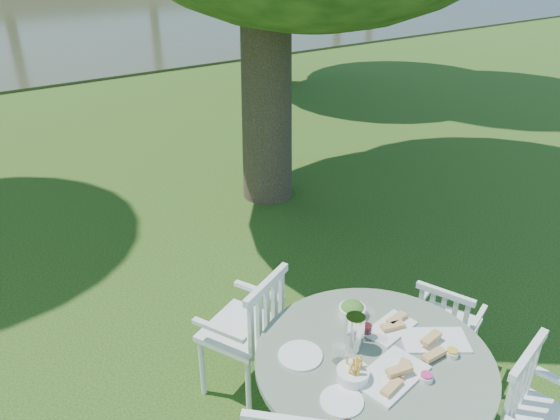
# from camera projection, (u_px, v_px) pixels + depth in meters

# --- Properties ---
(ground) EXTENTS (140.00, 140.00, 0.00)m
(ground) POSITION_uv_depth(u_px,v_px,m) (292.00, 302.00, 4.92)
(ground) COLOR #19360B
(ground) RESTS_ON ground
(table) EXTENTS (1.40, 1.40, 0.77)m
(table) POSITION_uv_depth(u_px,v_px,m) (372.00, 377.00, 3.24)
(table) COLOR black
(table) RESTS_ON ground
(chair_ne) EXTENTS (0.51, 0.52, 0.81)m
(chair_ne) POSITION_uv_depth(u_px,v_px,m) (444.00, 323.00, 3.91)
(chair_ne) COLOR white
(chair_ne) RESTS_ON ground
(chair_nw) EXTENTS (0.65, 0.63, 0.98)m
(chair_nw) POSITION_uv_depth(u_px,v_px,m) (252.00, 326.00, 3.73)
(chair_nw) COLOR white
(chair_nw) RESTS_ON ground
(chair_se) EXTENTS (0.59, 0.56, 0.97)m
(chair_se) POSITION_uv_depth(u_px,v_px,m) (536.00, 416.00, 3.05)
(chair_se) COLOR white
(chair_se) RESTS_ON ground
(tableware) EXTENTS (1.12, 0.80, 0.23)m
(tableware) POSITION_uv_depth(u_px,v_px,m) (367.00, 347.00, 3.20)
(tableware) COLOR white
(tableware) RESTS_ON table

